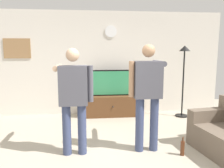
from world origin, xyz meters
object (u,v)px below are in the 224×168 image
object	(u,v)px
tv_stand	(112,106)
framed_picture	(17,48)
television	(112,83)
person_standing_nearer_couch	(147,91)
person_standing_nearer_lamp	(74,95)
beverage_bottle	(182,148)
wall_clock	(111,32)
floor_lamp	(184,66)

from	to	relation	value
tv_stand	framed_picture	bearing A→B (deg)	172.91
television	person_standing_nearer_couch	size ratio (longest dim) A/B	0.60
framed_picture	person_standing_nearer_lamp	size ratio (longest dim) A/B	0.38
person_standing_nearer_couch	framed_picture	bearing A→B (deg)	139.22
tv_stand	beverage_bottle	bearing A→B (deg)	-68.78
tv_stand	wall_clock	distance (m)	1.93
wall_clock	person_standing_nearer_couch	bearing A→B (deg)	-81.09
wall_clock	beverage_bottle	world-z (taller)	wall_clock
floor_lamp	framed_picture	bearing A→B (deg)	172.77
person_standing_nearer_lamp	beverage_bottle	distance (m)	1.95
television	floor_lamp	world-z (taller)	floor_lamp
television	beverage_bottle	bearing A→B (deg)	-69.16
tv_stand	floor_lamp	bearing A→B (deg)	-7.41
wall_clock	framed_picture	bearing A→B (deg)	179.88
person_standing_nearer_lamp	person_standing_nearer_couch	distance (m)	1.21
tv_stand	television	xyz separation A→B (m)	(-0.00, 0.05, 0.60)
floor_lamp	person_standing_nearer_couch	world-z (taller)	floor_lamp
tv_stand	wall_clock	bearing A→B (deg)	90.00
floor_lamp	beverage_bottle	xyz separation A→B (m)	(-0.89, -2.09, -1.17)
television	framed_picture	world-z (taller)	framed_picture
wall_clock	floor_lamp	world-z (taller)	wall_clock
framed_picture	floor_lamp	xyz separation A→B (m)	(4.16, -0.53, -0.44)
tv_stand	framed_picture	size ratio (longest dim) A/B	2.15
person_standing_nearer_couch	beverage_bottle	size ratio (longest dim) A/B	5.83
tv_stand	person_standing_nearer_lamp	distance (m)	2.35
wall_clock	person_standing_nearer_lamp	xyz separation A→B (m)	(-0.83, -2.36, -1.19)
wall_clock	floor_lamp	distance (m)	2.06
floor_lamp	beverage_bottle	size ratio (longest dim) A/B	5.91
television	person_standing_nearer_lamp	size ratio (longest dim) A/B	0.63
television	framed_picture	size ratio (longest dim) A/B	1.64
television	person_standing_nearer_lamp	world-z (taller)	person_standing_nearer_lamp
tv_stand	television	bearing A→B (deg)	90.00
person_standing_nearer_lamp	wall_clock	bearing A→B (deg)	70.56
wall_clock	framed_picture	world-z (taller)	wall_clock
framed_picture	person_standing_nearer_lamp	bearing A→B (deg)	-57.03
television	beverage_bottle	distance (m)	2.64
wall_clock	floor_lamp	size ratio (longest dim) A/B	0.17
person_standing_nearer_couch	beverage_bottle	distance (m)	1.08
person_standing_nearer_lamp	television	bearing A→B (deg)	68.53
beverage_bottle	television	bearing A→B (deg)	110.84
wall_clock	person_standing_nearer_couch	xyz separation A→B (m)	(0.37, -2.36, -1.15)
tv_stand	wall_clock	xyz separation A→B (m)	(-0.00, 0.29, 1.91)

